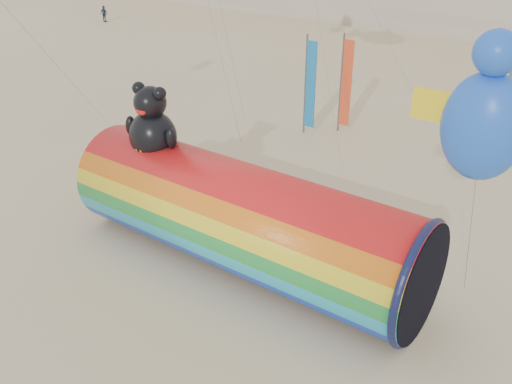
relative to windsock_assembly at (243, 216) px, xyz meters
The scene contains 5 objects.
ground 2.10m from the windsock_assembly, 132.23° to the right, with size 160.00×160.00×0.00m, color #CCB58C.
windsock_assembly is the anchor object (origin of this frame).
kite_handler 4.87m from the windsock_assembly, 41.91° to the left, with size 0.66×0.43×1.82m, color slate.
fabric_bundle 4.53m from the windsock_assembly, 13.55° to the left, with size 2.62×1.35×0.41m.
festival_banners 13.33m from the windsock_assembly, 94.55° to the left, with size 9.61×3.73×5.20m.
Camera 1 is at (10.49, -12.32, 11.37)m, focal length 40.00 mm.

